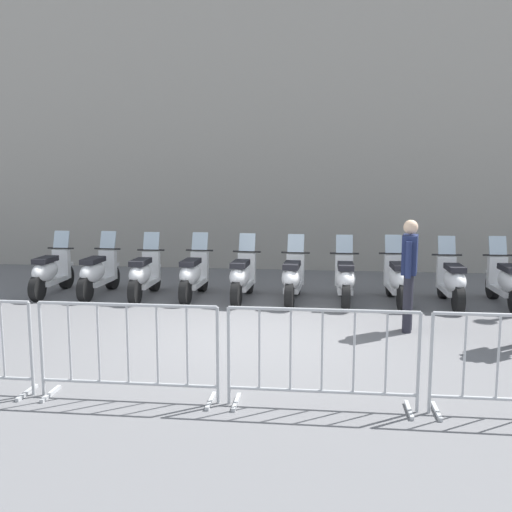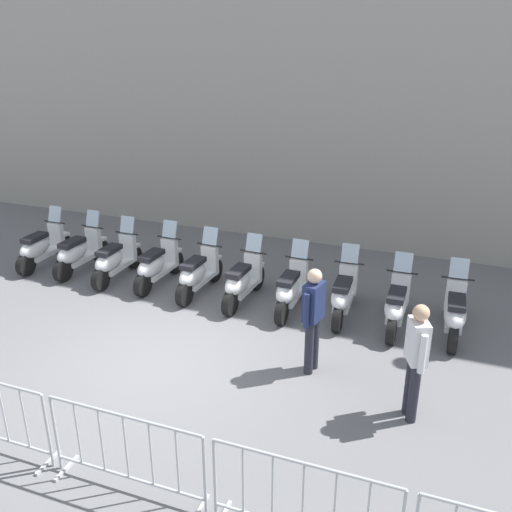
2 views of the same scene
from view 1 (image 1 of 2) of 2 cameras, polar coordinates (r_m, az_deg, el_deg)
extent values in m
plane|color=slate|center=(8.73, -0.41, -7.99)|extent=(120.00, 120.00, 0.00)
cube|color=#9E998E|center=(15.87, 2.92, 18.26)|extent=(28.05, 3.04, 10.39)
cylinder|color=black|center=(12.91, -18.17, -1.97)|extent=(0.15, 0.48, 0.48)
cylinder|color=black|center=(11.82, -20.72, -3.02)|extent=(0.15, 0.48, 0.48)
cube|color=white|center=(12.36, -19.40, -2.29)|extent=(0.29, 0.87, 0.10)
ellipsoid|color=white|center=(12.07, -20.04, -1.41)|extent=(0.37, 0.84, 0.40)
cube|color=black|center=(12.07, -20.03, -0.35)|extent=(0.29, 0.60, 0.10)
cube|color=white|center=(12.70, -18.59, -0.74)|extent=(0.34, 0.14, 0.60)
cylinder|color=black|center=(12.65, -18.66, 0.73)|extent=(0.56, 0.04, 0.04)
cube|color=silver|center=(12.67, -18.60, 1.57)|extent=(0.32, 0.14, 0.35)
cube|color=white|center=(12.87, -18.22, -0.79)|extent=(0.20, 0.32, 0.06)
cylinder|color=black|center=(12.56, -13.96, -2.08)|extent=(0.16, 0.48, 0.48)
cylinder|color=black|center=(11.46, -16.46, -3.17)|extent=(0.16, 0.48, 0.48)
cube|color=white|center=(12.00, -15.16, -2.41)|extent=(0.31, 0.88, 0.10)
ellipsoid|color=white|center=(11.71, -15.78, -1.50)|extent=(0.39, 0.85, 0.40)
cube|color=black|center=(11.70, -15.75, -0.42)|extent=(0.30, 0.61, 0.10)
cube|color=white|center=(12.34, -14.36, -0.82)|extent=(0.34, 0.15, 0.60)
cylinder|color=black|center=(12.29, -14.41, 0.70)|extent=(0.56, 0.06, 0.04)
cube|color=silver|center=(12.32, -14.35, 1.56)|extent=(0.32, 0.15, 0.35)
cube|color=white|center=(12.51, -14.00, -0.87)|extent=(0.21, 0.33, 0.06)
cylinder|color=black|center=(12.18, -9.96, -2.28)|extent=(0.15, 0.48, 0.48)
cylinder|color=black|center=(11.02, -11.83, -3.44)|extent=(0.15, 0.48, 0.48)
cube|color=white|center=(11.59, -10.85, -2.64)|extent=(0.29, 0.87, 0.10)
ellipsoid|color=white|center=(11.29, -11.32, -1.71)|extent=(0.37, 0.85, 0.40)
cube|color=black|center=(11.28, -11.30, -0.58)|extent=(0.29, 0.60, 0.10)
cube|color=white|center=(11.95, -10.26, -0.98)|extent=(0.34, 0.15, 0.60)
cylinder|color=black|center=(11.90, -10.30, 0.59)|extent=(0.56, 0.04, 0.04)
cube|color=silver|center=(11.93, -10.25, 1.48)|extent=(0.32, 0.14, 0.35)
cube|color=white|center=(12.13, -9.99, -1.03)|extent=(0.20, 0.32, 0.06)
cylinder|color=black|center=(12.00, -5.31, -2.35)|extent=(0.15, 0.48, 0.48)
cylinder|color=black|center=(10.83, -6.96, -3.54)|extent=(0.15, 0.48, 0.48)
cube|color=white|center=(11.41, -6.10, -2.71)|extent=(0.30, 0.87, 0.10)
ellipsoid|color=white|center=(11.10, -6.49, -1.77)|extent=(0.38, 0.85, 0.40)
cube|color=black|center=(11.09, -6.47, -0.62)|extent=(0.29, 0.61, 0.10)
cube|color=white|center=(11.77, -5.56, -1.03)|extent=(0.34, 0.15, 0.60)
cylinder|color=black|center=(11.72, -5.58, 0.56)|extent=(0.56, 0.05, 0.04)
cube|color=silver|center=(11.75, -5.53, 1.47)|extent=(0.32, 0.15, 0.35)
cube|color=white|center=(11.96, -5.33, -1.07)|extent=(0.21, 0.32, 0.06)
cylinder|color=black|center=(11.77, -0.74, -2.53)|extent=(0.16, 0.48, 0.48)
cylinder|color=black|center=(10.57, -1.96, -3.77)|extent=(0.16, 0.48, 0.48)
cube|color=white|center=(11.16, -1.31, -2.91)|extent=(0.31, 0.88, 0.10)
ellipsoid|color=white|center=(10.85, -1.60, -1.95)|extent=(0.39, 0.85, 0.40)
cube|color=black|center=(10.84, -1.57, -0.78)|extent=(0.30, 0.61, 0.10)
cube|color=white|center=(11.53, -0.91, -1.18)|extent=(0.34, 0.15, 0.60)
cylinder|color=black|center=(11.48, -0.91, 0.44)|extent=(0.56, 0.05, 0.04)
cube|color=silver|center=(11.51, -0.87, 1.36)|extent=(0.32, 0.15, 0.35)
cube|color=white|center=(11.72, -0.74, -1.23)|extent=(0.21, 0.33, 0.06)
cylinder|color=black|center=(11.64, 3.97, -2.66)|extent=(0.15, 0.48, 0.48)
cylinder|color=black|center=(10.43, 3.30, -3.94)|extent=(0.15, 0.48, 0.48)
cube|color=white|center=(11.03, 3.66, -3.06)|extent=(0.31, 0.88, 0.10)
ellipsoid|color=white|center=(10.71, 3.51, -2.10)|extent=(0.39, 0.85, 0.40)
cube|color=black|center=(10.70, 3.54, -0.91)|extent=(0.30, 0.61, 0.10)
cube|color=white|center=(11.40, 3.90, -1.31)|extent=(0.34, 0.15, 0.60)
cylinder|color=black|center=(11.35, 3.91, 0.33)|extent=(0.56, 0.05, 0.04)
cube|color=silver|center=(11.38, 3.95, 1.26)|extent=(0.32, 0.15, 0.35)
cube|color=white|center=(11.59, 3.99, -1.35)|extent=(0.21, 0.33, 0.06)
cylinder|color=black|center=(11.65, 8.57, -2.73)|extent=(0.15, 0.48, 0.48)
cylinder|color=black|center=(10.43, 8.84, -4.03)|extent=(0.15, 0.48, 0.48)
cube|color=white|center=(11.03, 8.70, -3.14)|extent=(0.30, 0.88, 0.10)
ellipsoid|color=white|center=(10.71, 8.79, -2.18)|extent=(0.38, 0.85, 0.40)
cube|color=black|center=(10.70, 8.81, -0.99)|extent=(0.30, 0.61, 0.10)
cube|color=white|center=(11.41, 8.64, -1.38)|extent=(0.34, 0.15, 0.60)
cylinder|color=black|center=(11.36, 8.68, 0.26)|extent=(0.56, 0.05, 0.04)
cube|color=silver|center=(11.38, 8.69, 1.19)|extent=(0.32, 0.15, 0.35)
cube|color=white|center=(11.60, 8.60, -1.42)|extent=(0.21, 0.33, 0.06)
cylinder|color=black|center=(11.82, 13.12, -2.69)|extent=(0.18, 0.49, 0.48)
cylinder|color=black|center=(10.63, 14.22, -3.96)|extent=(0.18, 0.49, 0.48)
cube|color=white|center=(11.21, 13.65, -3.10)|extent=(0.34, 0.89, 0.10)
ellipsoid|color=white|center=(10.90, 13.94, -2.15)|extent=(0.42, 0.86, 0.40)
cube|color=black|center=(10.89, 13.95, -0.98)|extent=(0.32, 0.62, 0.10)
cube|color=white|center=(11.59, 13.32, -1.36)|extent=(0.35, 0.16, 0.60)
cylinder|color=black|center=(11.54, 13.38, 0.25)|extent=(0.56, 0.08, 0.04)
cube|color=silver|center=(11.56, 13.36, 1.17)|extent=(0.33, 0.16, 0.35)
cube|color=white|center=(11.77, 13.16, -1.40)|extent=(0.22, 0.33, 0.06)
cylinder|color=black|center=(11.90, 17.93, -2.81)|extent=(0.16, 0.48, 0.48)
cylinder|color=black|center=(10.71, 19.31, -4.08)|extent=(0.16, 0.48, 0.48)
cube|color=white|center=(11.29, 18.59, -3.22)|extent=(0.31, 0.88, 0.10)
ellipsoid|color=white|center=(10.98, 18.97, -2.28)|extent=(0.39, 0.85, 0.40)
cube|color=black|center=(10.98, 18.98, -1.12)|extent=(0.30, 0.61, 0.10)
cube|color=white|center=(11.66, 18.19, -1.49)|extent=(0.34, 0.15, 0.60)
cylinder|color=black|center=(11.61, 18.26, 0.11)|extent=(0.56, 0.06, 0.04)
cube|color=silver|center=(11.64, 18.25, 1.02)|extent=(0.32, 0.15, 0.35)
cube|color=white|center=(11.85, 17.99, -1.53)|extent=(0.21, 0.33, 0.06)
cylinder|color=black|center=(12.18, 22.26, -2.78)|extent=(0.17, 0.49, 0.48)
cube|color=white|center=(11.60, 23.22, -3.16)|extent=(0.34, 0.88, 0.10)
ellipsoid|color=white|center=(11.30, 23.74, -2.25)|extent=(0.41, 0.86, 0.40)
cube|color=black|center=(11.29, 23.76, -1.12)|extent=(0.32, 0.62, 0.10)
cube|color=white|center=(11.96, 22.62, -1.49)|extent=(0.35, 0.16, 0.60)
cylinder|color=black|center=(11.91, 22.71, 0.08)|extent=(0.56, 0.07, 0.04)
cube|color=silver|center=(11.93, 22.68, 0.97)|extent=(0.33, 0.16, 0.35)
cube|color=white|center=(12.14, 22.33, -1.53)|extent=(0.22, 0.33, 0.06)
cube|color=#B2B5B7|center=(7.08, -21.61, -12.39)|extent=(0.05, 0.44, 0.04)
cylinder|color=#B2B5B7|center=(6.88, -21.25, -8.52)|extent=(0.04, 0.04, 1.05)
cylinder|color=#B2B5B7|center=(7.01, -23.67, -7.58)|extent=(0.02, 0.02, 0.87)
cube|color=#B2B5B7|center=(6.96, -19.55, -12.65)|extent=(0.05, 0.44, 0.04)
cube|color=#B2B5B7|center=(6.40, -4.47, -14.03)|extent=(0.05, 0.44, 0.04)
cylinder|color=#B2B5B7|center=(6.83, -20.35, -8.61)|extent=(0.04, 0.04, 1.05)
cylinder|color=#B2B5B7|center=(6.21, -3.81, -9.77)|extent=(0.04, 0.04, 1.05)
cylinder|color=#B2B5B7|center=(6.32, -12.64, -4.71)|extent=(1.95, 0.08, 0.04)
cylinder|color=#B2B5B7|center=(6.57, -12.39, -12.13)|extent=(1.95, 0.08, 0.04)
cylinder|color=#B2B5B7|center=(6.67, -17.87, -8.09)|extent=(0.02, 0.02, 0.87)
cylinder|color=#B2B5B7|center=(6.54, -15.24, -8.29)|extent=(0.02, 0.02, 0.87)
cylinder|color=#B2B5B7|center=(6.43, -12.51, -8.49)|extent=(0.02, 0.02, 0.87)
cylinder|color=#B2B5B7|center=(6.33, -9.69, -8.67)|extent=(0.02, 0.02, 0.87)
cylinder|color=#B2B5B7|center=(6.25, -6.79, -8.83)|extent=(0.02, 0.02, 0.87)
cube|color=#B2B5B7|center=(6.36, -1.95, -14.17)|extent=(0.05, 0.44, 0.04)
cube|color=#B2B5B7|center=(6.36, 14.82, -14.44)|extent=(0.05, 0.44, 0.04)
cylinder|color=#B2B5B7|center=(6.19, -2.70, -9.82)|extent=(0.04, 0.04, 1.05)
cylinder|color=#B2B5B7|center=(6.20, 15.72, -10.11)|extent=(0.04, 0.04, 1.05)
cylinder|color=#B2B5B7|center=(5.98, 6.59, -5.31)|extent=(1.95, 0.08, 0.04)
cylinder|color=#B2B5B7|center=(6.24, 6.46, -13.10)|extent=(1.95, 0.08, 0.04)
cylinder|color=#B2B5B7|center=(6.13, 0.34, -9.13)|extent=(0.02, 0.02, 0.87)
cylinder|color=#B2B5B7|center=(6.10, 3.42, -9.22)|extent=(0.02, 0.02, 0.87)
cylinder|color=#B2B5B7|center=(6.09, 6.53, -9.29)|extent=(0.02, 0.02, 0.87)
cylinder|color=#B2B5B7|center=(6.10, 9.63, -9.32)|extent=(0.02, 0.02, 0.87)
cylinder|color=#B2B5B7|center=(6.13, 12.71, -9.33)|extent=(0.02, 0.02, 0.87)
cube|color=#B2B5B7|center=(6.41, 17.34, -14.37)|extent=(0.05, 0.44, 0.04)
cylinder|color=#B2B5B7|center=(6.22, 16.83, -10.09)|extent=(0.04, 0.04, 1.05)
cylinder|color=#B2B5B7|center=(6.26, 19.83, -9.25)|extent=(0.02, 0.02, 0.87)
cylinder|color=#B2B5B7|center=(6.35, 22.73, -9.18)|extent=(0.02, 0.02, 0.87)
cylinder|color=#23232D|center=(9.34, 14.75, -4.34)|extent=(0.14, 0.14, 0.90)
cylinder|color=#23232D|center=(9.17, 14.68, -4.58)|extent=(0.14, 0.14, 0.90)
cube|color=navy|center=(9.12, 14.89, 0.14)|extent=(0.28, 0.39, 0.60)
sphere|color=beige|center=(9.07, 14.99, 2.77)|extent=(0.22, 0.22, 0.22)
cylinder|color=navy|center=(9.36, 14.97, 0.03)|extent=(0.09, 0.09, 0.55)
cylinder|color=navy|center=(8.90, 14.78, -0.37)|extent=(0.09, 0.09, 0.55)
camera|label=2|loc=(4.38, 76.16, 38.38)|focal=39.67mm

